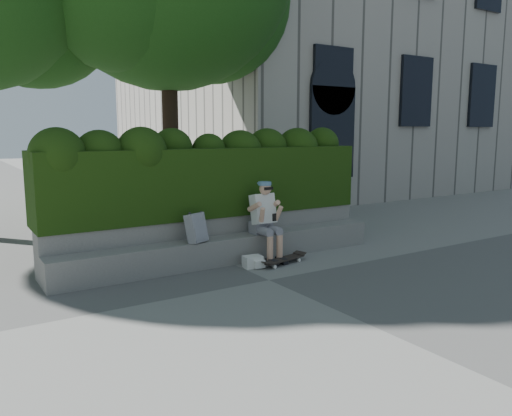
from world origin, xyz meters
TOP-DOWN VIEW (x-y plane):
  - ground at (0.00, 0.00)m, footprint 80.00×80.00m
  - bench_ledge at (0.00, 1.25)m, footprint 6.00×0.45m
  - planter_wall at (0.00, 1.73)m, footprint 6.00×0.50m
  - hedge at (0.00, 1.95)m, footprint 6.00×1.00m
  - building at (9.00, 11.00)m, footprint 12.00×12.00m
  - person at (0.63, 1.07)m, footprint 0.40×0.76m
  - skateboard at (0.72, 0.65)m, footprint 0.92×0.42m
  - backpack_plaid at (-0.66, 1.15)m, footprint 0.37×0.29m
  - backpack_ground at (0.17, 0.75)m, footprint 0.32×0.25m

SIDE VIEW (x-z plane):
  - ground at x=0.00m, z-range 0.00..0.00m
  - skateboard at x=0.72m, z-range 0.03..0.12m
  - backpack_ground at x=0.17m, z-range 0.00..0.20m
  - bench_ledge at x=0.00m, z-range 0.00..0.45m
  - planter_wall at x=0.00m, z-range 0.00..0.75m
  - backpack_plaid at x=-0.66m, z-range 0.45..0.93m
  - person at x=0.63m, z-range 0.06..1.44m
  - hedge at x=0.00m, z-range 0.75..1.95m
  - building at x=9.00m, z-range 0.00..15.00m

